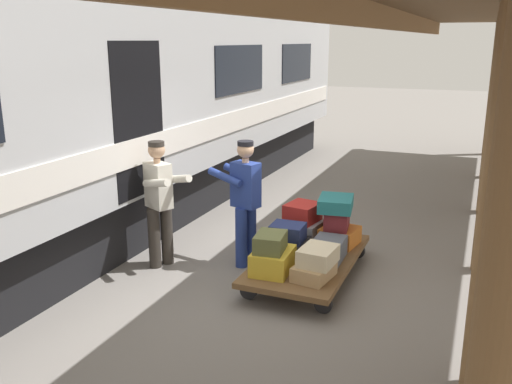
# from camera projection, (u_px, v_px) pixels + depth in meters

# --- Properties ---
(ground_plane) EXTENTS (60.00, 60.00, 0.00)m
(ground_plane) POSITION_uv_depth(u_px,v_px,m) (300.00, 286.00, 6.86)
(ground_plane) COLOR slate
(platform_canopy) EXTENTS (3.20, 20.28, 3.56)m
(platform_canopy) POSITION_uv_depth(u_px,v_px,m) (506.00, 9.00, 5.26)
(platform_canopy) COLOR brown
(platform_canopy) RESTS_ON ground_plane
(train_car) EXTENTS (3.02, 18.43, 4.00)m
(train_car) POSITION_uv_depth(u_px,v_px,m) (48.00, 107.00, 7.69)
(train_car) COLOR #B7BABF
(train_car) RESTS_ON ground_plane
(luggage_cart) EXTENTS (1.14, 2.20, 0.28)m
(luggage_cart) POSITION_uv_depth(u_px,v_px,m) (308.00, 260.00, 7.08)
(luggage_cart) COLOR brown
(luggage_cart) RESTS_ON ground_plane
(suitcase_slate_roller) EXTENTS (0.39, 0.59, 0.26)m
(suitcase_slate_roller) POSITION_uv_depth(u_px,v_px,m) (328.00, 250.00, 6.94)
(suitcase_slate_roller) COLOR #4C515B
(suitcase_slate_roller) RESTS_ON luggage_cart
(suitcase_gray_aluminum) EXTENTS (0.55, 0.55, 0.26)m
(suitcase_gray_aluminum) POSITION_uv_depth(u_px,v_px,m) (304.00, 230.00, 7.66)
(suitcase_gray_aluminum) COLOR #9EA0A5
(suitcase_gray_aluminum) RESTS_ON luggage_cart
(suitcase_tan_vintage) EXTENTS (0.45, 0.57, 0.17)m
(suitcase_tan_vintage) POSITION_uv_depth(u_px,v_px,m) (314.00, 271.00, 6.41)
(suitcase_tan_vintage) COLOR tan
(suitcase_tan_vintage) RESTS_ON luggage_cart
(suitcase_orange_carryall) EXTENTS (0.52, 0.53, 0.23)m
(suitcase_orange_carryall) POSITION_uv_depth(u_px,v_px,m) (340.00, 236.00, 7.48)
(suitcase_orange_carryall) COLOR #CC6B23
(suitcase_orange_carryall) RESTS_ON luggage_cart
(suitcase_black_hardshell) EXTENTS (0.49, 0.52, 0.19)m
(suitcase_black_hardshell) POSITION_uv_depth(u_px,v_px,m) (289.00, 247.00, 7.14)
(suitcase_black_hardshell) COLOR black
(suitcase_black_hardshell) RESTS_ON luggage_cart
(suitcase_yellow_case) EXTENTS (0.47, 0.60, 0.27)m
(suitcase_yellow_case) POSITION_uv_depth(u_px,v_px,m) (273.00, 261.00, 6.59)
(suitcase_yellow_case) COLOR gold
(suitcase_yellow_case) RESTS_ON luggage_cart
(suitcase_maroon_trunk) EXTENTS (0.37, 0.48, 0.25)m
(suitcase_maroon_trunk) POSITION_uv_depth(u_px,v_px,m) (337.00, 219.00, 7.40)
(suitcase_maroon_trunk) COLOR maroon
(suitcase_maroon_trunk) RESTS_ON suitcase_orange_carryall
(suitcase_red_plastic) EXTENTS (0.47, 0.52, 0.25)m
(suitcase_red_plastic) POSITION_uv_depth(u_px,v_px,m) (303.00, 212.00, 7.60)
(suitcase_red_plastic) COLOR #AD231E
(suitcase_red_plastic) RESTS_ON suitcase_gray_aluminum
(suitcase_teal_softside) EXTENTS (0.51, 0.60, 0.18)m
(suitcase_teal_softside) POSITION_uv_depth(u_px,v_px,m) (336.00, 204.00, 7.36)
(suitcase_teal_softside) COLOR #1E666B
(suitcase_teal_softside) RESTS_ON suitcase_maroon_trunk
(suitcase_navy_fabric) EXTENTS (0.43, 0.38, 0.22)m
(suitcase_navy_fabric) POSITION_uv_depth(u_px,v_px,m) (288.00, 232.00, 7.07)
(suitcase_navy_fabric) COLOR navy
(suitcase_navy_fabric) RESTS_ON suitcase_black_hardshell
(suitcase_olive_duffel) EXTENTS (0.38, 0.47, 0.21)m
(suitcase_olive_duffel) POSITION_uv_depth(u_px,v_px,m) (270.00, 242.00, 6.51)
(suitcase_olive_duffel) COLOR brown
(suitcase_olive_duffel) RESTS_ON suitcase_yellow_case
(suitcase_cream_canvas) EXTENTS (0.41, 0.51, 0.20)m
(suitcase_cream_canvas) POSITION_uv_depth(u_px,v_px,m) (318.00, 256.00, 6.38)
(suitcase_cream_canvas) COLOR beige
(suitcase_cream_canvas) RESTS_ON suitcase_tan_vintage
(porter_in_overalls) EXTENTS (0.72, 0.54, 1.70)m
(porter_in_overalls) POSITION_uv_depth(u_px,v_px,m) (245.00, 199.00, 7.31)
(porter_in_overalls) COLOR navy
(porter_in_overalls) RESTS_ON ground_plane
(porter_by_door) EXTENTS (0.74, 0.60, 1.70)m
(porter_by_door) POSITION_uv_depth(u_px,v_px,m) (160.00, 200.00, 7.26)
(porter_by_door) COLOR #332D28
(porter_by_door) RESTS_ON ground_plane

